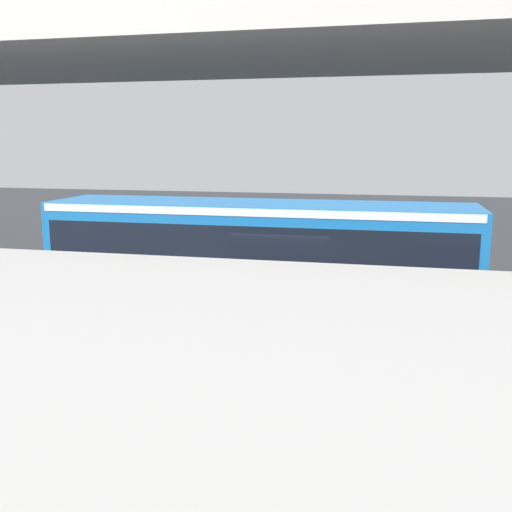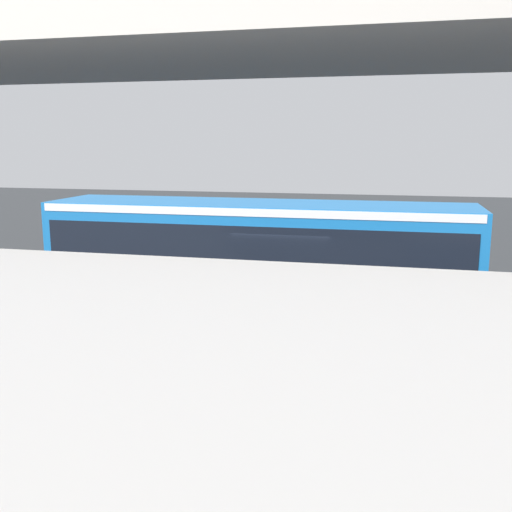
# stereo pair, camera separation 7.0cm
# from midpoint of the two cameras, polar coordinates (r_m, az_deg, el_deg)

# --- Properties ---
(ground) EXTENTS (80.00, 80.00, 0.00)m
(ground) POSITION_cam_midpoint_polar(r_m,az_deg,el_deg) (16.09, 3.13, -6.12)
(ground) COLOR #2D3033
(city_bus) EXTENTS (11.54, 2.85, 3.15)m
(city_bus) POSITION_cam_midpoint_polar(r_m,az_deg,el_deg) (15.93, 0.32, 0.70)
(city_bus) COLOR #196BB7
(city_bus) RESTS_ON ground
(pedestrian) EXTENTS (0.38, 0.38, 1.79)m
(pedestrian) POSITION_cam_midpoint_polar(r_m,az_deg,el_deg) (19.39, 0.37, -0.44)
(pedestrian) COLOR #2D2D38
(pedestrian) RESTS_ON ground
(lane_dash_leftmost) EXTENTS (2.00, 0.20, 0.01)m
(lane_dash_leftmost) POSITION_cam_midpoint_polar(r_m,az_deg,el_deg) (18.79, 16.91, -4.07)
(lane_dash_leftmost) COLOR silver
(lane_dash_leftmost) RESTS_ON ground
(lane_dash_left) EXTENTS (2.00, 0.20, 0.01)m
(lane_dash_left) POSITION_cam_midpoint_polar(r_m,az_deg,el_deg) (18.93, 4.73, -3.51)
(lane_dash_left) COLOR silver
(lane_dash_left) RESTS_ON ground
(lane_dash_centre) EXTENTS (2.00, 0.20, 0.01)m
(lane_dash_centre) POSITION_cam_midpoint_polar(r_m,az_deg,el_deg) (19.89, -6.76, -2.83)
(lane_dash_centre) COLOR silver
(lane_dash_centre) RESTS_ON ground
(pedestrian_overpass) EXTENTS (31.70, 2.60, 6.98)m
(pedestrian_overpass) POSITION_cam_midpoint_polar(r_m,az_deg,el_deg) (5.51, -16.33, 15.99)
(pedestrian_overpass) COLOR #B2ADA5
(pedestrian_overpass) RESTS_ON ground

